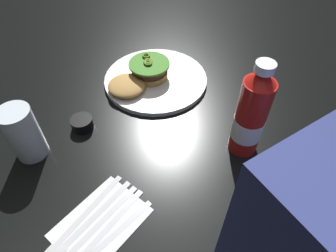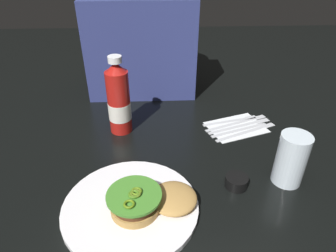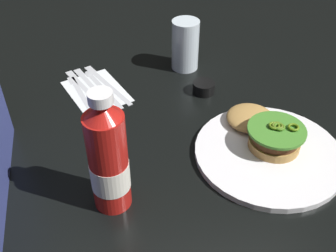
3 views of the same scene
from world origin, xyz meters
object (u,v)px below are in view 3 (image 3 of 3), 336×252
fork_utensil (80,91)px  steak_knife (91,85)px  spoon_utensil (98,82)px  ketchup_bottle (108,160)px  water_glass (185,45)px  condiment_cup (204,87)px  butter_knife (84,87)px  burger_sandwich (266,130)px  napkin (96,91)px  table_knife (104,81)px  dinner_plate (268,153)px

fork_utensil → steak_knife: bearing=-57.8°
spoon_utensil → steak_knife: size_ratio=0.90×
ketchup_bottle → steak_knife: size_ratio=1.11×
ketchup_bottle → water_glass: (0.42, -0.24, -0.04)m
spoon_utensil → steak_knife: (-0.01, 0.02, 0.00)m
condiment_cup → ketchup_bottle: bearing=138.7°
water_glass → butter_knife: (-0.04, 0.27, -0.06)m
water_glass → fork_utensil: 0.29m
water_glass → fork_utensil: size_ratio=0.71×
burger_sandwich → spoon_utensil: bearing=46.4°
burger_sandwich → water_glass: bearing=14.0°
napkin → condiment_cup: bearing=-103.7°
burger_sandwich → napkin: burger_sandwich is taller
steak_knife → table_knife: bearing=-72.1°
napkin → butter_knife: bearing=54.7°
burger_sandwich → napkin: size_ratio=1.14×
butter_knife → spoon_utensil: bearing=-67.2°
napkin → table_knife: 0.04m
ketchup_bottle → water_glass: size_ratio=1.79×
condiment_cup → fork_utensil: (0.07, 0.30, -0.01)m
table_knife → dinner_plate: bearing=-139.8°
steak_knife → fork_utensil: bearing=122.2°
water_glass → table_knife: size_ratio=0.64×
ketchup_bottle → spoon_utensil: bearing=-1.4°
burger_sandwich → table_knife: bearing=44.6°
table_knife → steak_knife: 0.04m
butter_knife → dinner_plate: bearing=-133.7°
napkin → steak_knife: steak_knife is taller
ketchup_bottle → napkin: bearing=-0.4°
spoon_utensil → fork_utensil: 0.05m
burger_sandwich → ketchup_bottle: 0.35m
water_glass → spoon_utensil: 0.24m
condiment_cup → napkin: bearing=76.3°
napkin → steak_knife: 0.03m
ketchup_bottle → butter_knife: size_ratio=1.11×
ketchup_bottle → table_knife: (0.39, -0.03, -0.10)m
steak_knife → butter_knife: bearing=108.0°
water_glass → table_knife: water_glass is taller
dinner_plate → condiment_cup: condiment_cup is taller
dinner_plate → water_glass: water_glass is taller
steak_knife → ketchup_bottle: bearing=-179.0°
butter_knife → ketchup_bottle: bearing=-176.2°
water_glass → steak_knife: bearing=98.6°
water_glass → napkin: (-0.06, 0.24, -0.06)m
spoon_utensil → condiment_cup: bearing=-111.2°
napkin → fork_utensil: bearing=80.7°
burger_sandwich → spoon_utensil: size_ratio=1.00×
napkin → dinner_plate: bearing=-134.3°
condiment_cup → butter_knife: 0.30m
condiment_cup → fork_utensil: 0.30m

